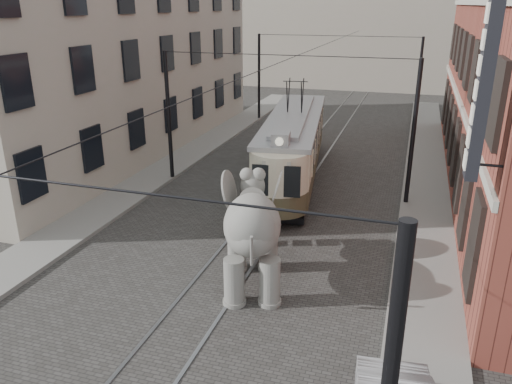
% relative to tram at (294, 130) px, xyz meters
% --- Properties ---
extents(ground, '(120.00, 120.00, 0.00)m').
position_rel_tram_xyz_m(ground, '(0.17, -8.09, -2.33)').
color(ground, '#3A3836').
extents(tram_rails, '(1.54, 80.00, 0.02)m').
position_rel_tram_xyz_m(tram_rails, '(0.17, -8.09, -2.31)').
color(tram_rails, slate).
rests_on(tram_rails, ground).
extents(sidewalk_right, '(2.00, 60.00, 0.15)m').
position_rel_tram_xyz_m(sidewalk_right, '(6.17, -8.09, -2.25)').
color(sidewalk_right, slate).
rests_on(sidewalk_right, ground).
extents(sidewalk_left, '(2.00, 60.00, 0.15)m').
position_rel_tram_xyz_m(sidewalk_left, '(-6.33, -8.09, -2.25)').
color(sidewalk_left, slate).
rests_on(sidewalk_left, ground).
extents(stucco_building, '(7.00, 24.00, 10.00)m').
position_rel_tram_xyz_m(stucco_building, '(-10.83, 1.91, 2.67)').
color(stucco_building, '#9E9582').
rests_on(stucco_building, ground).
extents(distant_block, '(28.00, 10.00, 14.00)m').
position_rel_tram_xyz_m(distant_block, '(0.17, 31.91, 4.67)').
color(distant_block, '#9E9582').
rests_on(distant_block, ground).
extents(catenary, '(11.00, 30.20, 6.00)m').
position_rel_tram_xyz_m(catenary, '(-0.03, -3.09, 0.67)').
color(catenary, black).
rests_on(catenary, ground).
extents(tram, '(4.01, 11.94, 4.65)m').
position_rel_tram_xyz_m(tram, '(0.00, 0.00, 0.00)').
color(tram, beige).
rests_on(tram, ground).
extents(elephant, '(4.17, 5.66, 3.10)m').
position_rel_tram_xyz_m(elephant, '(1.22, -10.16, -0.78)').
color(elephant, slate).
rests_on(elephant, ground).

